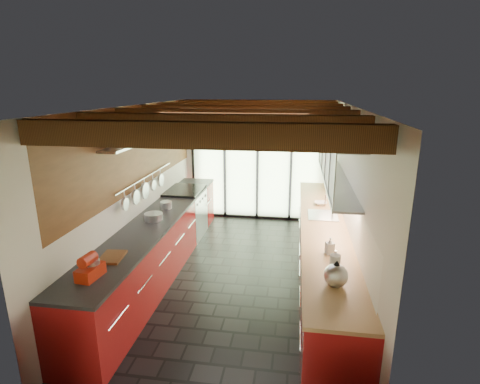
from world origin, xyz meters
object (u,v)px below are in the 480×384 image
at_px(kettle, 336,274).
at_px(paper_towel, 335,266).
at_px(bowl, 321,203).
at_px(soap_bottle, 330,245).
at_px(stand_mixer, 90,268).

distance_m(kettle, paper_towel, 0.16).
bearing_deg(bowl, soap_bottle, -90.00).
distance_m(paper_towel, soap_bottle, 0.60).
relative_size(kettle, bowl, 1.58).
height_order(paper_towel, bowl, paper_towel).
relative_size(kettle, paper_towel, 1.07).
height_order(stand_mixer, bowl, stand_mixer).
bearing_deg(paper_towel, stand_mixer, -171.50).
bearing_deg(paper_towel, soap_bottle, 90.00).
height_order(paper_towel, soap_bottle, paper_towel).
xyz_separation_m(kettle, paper_towel, (-0.00, 0.16, 0.00)).
relative_size(stand_mixer, bowl, 1.55).
bearing_deg(kettle, bowl, 90.00).
bearing_deg(kettle, paper_towel, 90.00).
xyz_separation_m(stand_mixer, soap_bottle, (2.54, 0.98, -0.01)).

